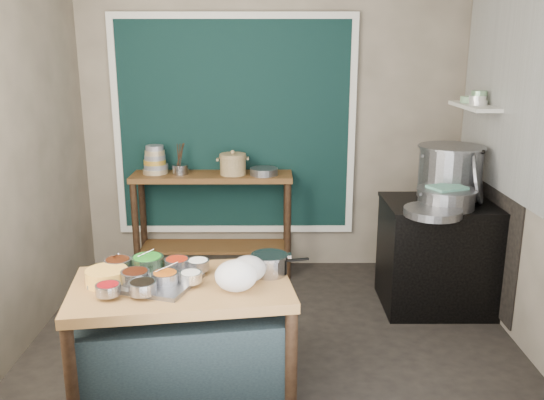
{
  "coord_description": "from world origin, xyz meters",
  "views": [
    {
      "loc": [
        -0.02,
        -3.81,
        2.08
      ],
      "look_at": [
        -0.01,
        0.25,
        0.98
      ],
      "focal_mm": 38.0,
      "sensor_mm": 36.0,
      "label": 1
    }
  ],
  "objects_px": {
    "back_counter": "(213,224)",
    "condiment_tray": "(148,281)",
    "yellow_basin": "(107,277)",
    "stock_pot": "(450,172)",
    "prep_table": "(184,343)",
    "stove_block": "(440,256)",
    "utensil_cup": "(180,169)",
    "steamer": "(446,198)",
    "saucepan": "(269,264)",
    "ceramic_crock": "(233,165)"
  },
  "relations": [
    {
      "from": "back_counter",
      "to": "condiment_tray",
      "type": "bearing_deg",
      "value": -95.14
    },
    {
      "from": "yellow_basin",
      "to": "stock_pot",
      "type": "bearing_deg",
      "value": 31.56
    },
    {
      "from": "prep_table",
      "to": "stove_block",
      "type": "distance_m",
      "value": 2.29
    },
    {
      "from": "utensil_cup",
      "to": "prep_table",
      "type": "bearing_deg",
      "value": -81.57
    },
    {
      "from": "back_counter",
      "to": "steamer",
      "type": "xyz_separation_m",
      "value": [
        1.87,
        -0.88,
        0.48
      ]
    },
    {
      "from": "stove_block",
      "to": "steamer",
      "type": "relative_size",
      "value": 1.97
    },
    {
      "from": "condiment_tray",
      "to": "saucepan",
      "type": "bearing_deg",
      "value": 10.64
    },
    {
      "from": "stove_block",
      "to": "condiment_tray",
      "type": "height_order",
      "value": "stove_block"
    },
    {
      "from": "ceramic_crock",
      "to": "stock_pot",
      "type": "relative_size",
      "value": 0.46
    },
    {
      "from": "prep_table",
      "to": "stock_pot",
      "type": "relative_size",
      "value": 2.32
    },
    {
      "from": "stove_block",
      "to": "back_counter",
      "type": "bearing_deg",
      "value": 158.98
    },
    {
      "from": "condiment_tray",
      "to": "saucepan",
      "type": "relative_size",
      "value": 2.41
    },
    {
      "from": "utensil_cup",
      "to": "condiment_tray",
      "type": "bearing_deg",
      "value": -87.09
    },
    {
      "from": "back_counter",
      "to": "yellow_basin",
      "type": "xyz_separation_m",
      "value": [
        -0.41,
        -2.03,
        0.32
      ]
    },
    {
      "from": "stove_block",
      "to": "stock_pot",
      "type": "distance_m",
      "value": 0.69
    },
    {
      "from": "utensil_cup",
      "to": "ceramic_crock",
      "type": "relative_size",
      "value": 0.58
    },
    {
      "from": "steamer",
      "to": "stove_block",
      "type": "bearing_deg",
      "value": 77.32
    },
    {
      "from": "stove_block",
      "to": "saucepan",
      "type": "height_order",
      "value": "saucepan"
    },
    {
      "from": "condiment_tray",
      "to": "ceramic_crock",
      "type": "height_order",
      "value": "ceramic_crock"
    },
    {
      "from": "prep_table",
      "to": "steamer",
      "type": "bearing_deg",
      "value": 23.55
    },
    {
      "from": "yellow_basin",
      "to": "stock_pot",
      "type": "xyz_separation_m",
      "value": [
        2.39,
        1.47,
        0.3
      ]
    },
    {
      "from": "prep_table",
      "to": "stove_block",
      "type": "bearing_deg",
      "value": 26.28
    },
    {
      "from": "back_counter",
      "to": "yellow_basin",
      "type": "height_order",
      "value": "back_counter"
    },
    {
      "from": "stove_block",
      "to": "steamer",
      "type": "bearing_deg",
      "value": -102.68
    },
    {
      "from": "utensil_cup",
      "to": "saucepan",
      "type": "bearing_deg",
      "value": -66.66
    },
    {
      "from": "yellow_basin",
      "to": "saucepan",
      "type": "relative_size",
      "value": 1.04
    },
    {
      "from": "yellow_basin",
      "to": "utensil_cup",
      "type": "relative_size",
      "value": 1.64
    },
    {
      "from": "stove_block",
      "to": "stock_pot",
      "type": "xyz_separation_m",
      "value": [
        0.08,
        0.17,
        0.67
      ]
    },
    {
      "from": "steamer",
      "to": "stock_pot",
      "type": "bearing_deg",
      "value": 70.34
    },
    {
      "from": "back_counter",
      "to": "stove_block",
      "type": "xyz_separation_m",
      "value": [
        1.9,
        -0.73,
        -0.05
      ]
    },
    {
      "from": "prep_table",
      "to": "condiment_tray",
      "type": "xyz_separation_m",
      "value": [
        -0.2,
        0.02,
        0.39
      ]
    },
    {
      "from": "utensil_cup",
      "to": "steamer",
      "type": "distance_m",
      "value": 2.32
    },
    {
      "from": "utensil_cup",
      "to": "steamer",
      "type": "bearing_deg",
      "value": -21.9
    },
    {
      "from": "back_counter",
      "to": "yellow_basin",
      "type": "distance_m",
      "value": 2.1
    },
    {
      "from": "back_counter",
      "to": "stock_pot",
      "type": "distance_m",
      "value": 2.15
    },
    {
      "from": "back_counter",
      "to": "steamer",
      "type": "relative_size",
      "value": 3.18
    },
    {
      "from": "condiment_tray",
      "to": "stock_pot",
      "type": "bearing_deg",
      "value": 33.84
    },
    {
      "from": "back_counter",
      "to": "stove_block",
      "type": "relative_size",
      "value": 1.61
    },
    {
      "from": "stock_pot",
      "to": "back_counter",
      "type": "bearing_deg",
      "value": 164.14
    },
    {
      "from": "steamer",
      "to": "back_counter",
      "type": "bearing_deg",
      "value": 154.79
    },
    {
      "from": "back_counter",
      "to": "saucepan",
      "type": "distance_m",
      "value": 1.98
    },
    {
      "from": "saucepan",
      "to": "steamer",
      "type": "relative_size",
      "value": 0.5
    },
    {
      "from": "back_counter",
      "to": "stock_pot",
      "type": "height_order",
      "value": "stock_pot"
    },
    {
      "from": "stove_block",
      "to": "ceramic_crock",
      "type": "relative_size",
      "value": 3.59
    },
    {
      "from": "back_counter",
      "to": "steamer",
      "type": "distance_m",
      "value": 2.12
    },
    {
      "from": "utensil_cup",
      "to": "back_counter",
      "type": "bearing_deg",
      "value": 3.01
    },
    {
      "from": "prep_table",
      "to": "stock_pot",
      "type": "bearing_deg",
      "value": 28.44
    },
    {
      "from": "prep_table",
      "to": "condiment_tray",
      "type": "bearing_deg",
      "value": 166.1
    },
    {
      "from": "stove_block",
      "to": "saucepan",
      "type": "relative_size",
      "value": 3.97
    },
    {
      "from": "utensil_cup",
      "to": "stock_pot",
      "type": "relative_size",
      "value": 0.27
    }
  ]
}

